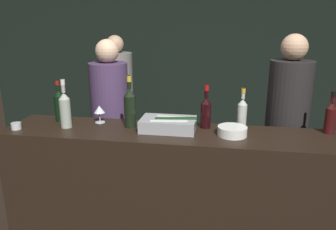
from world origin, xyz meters
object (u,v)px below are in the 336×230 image
red_wine_bottle_burgundy (59,105)px  red_wine_bottle_black_foil (331,116)px  person_in_hoodie (111,119)px  person_blond_tee (286,127)px  white_wine_bottle (65,109)px  ice_bin_with_bottles (170,124)px  person_grey_polo (117,96)px  wine_glass (99,110)px  candle_votive (16,126)px  champagne_bottle (130,107)px  bowl_white (232,131)px  rose_wine_bottle (242,112)px  red_wine_bottle_tall (206,111)px

red_wine_bottle_burgundy → red_wine_bottle_black_foil: 2.05m
person_in_hoodie → person_blond_tee: size_ratio=0.97×
white_wine_bottle → person_in_hoodie: size_ratio=0.22×
red_wine_bottle_burgundy → person_in_hoodie: bearing=62.3°
white_wine_bottle → person_blond_tee: bearing=17.9°
ice_bin_with_bottles → person_grey_polo: bearing=120.1°
ice_bin_with_bottles → person_blond_tee: bearing=28.5°
ice_bin_with_bottles → person_in_hoodie: (-0.66, 0.57, -0.17)m
wine_glass → candle_votive: 0.62m
candle_votive → red_wine_bottle_burgundy: bearing=47.3°
red_wine_bottle_black_foil → champagne_bottle: bearing=-176.4°
person_in_hoodie → person_grey_polo: 1.07m
red_wine_bottle_black_foil → person_in_hoodie: (-1.80, 0.44, -0.25)m
ice_bin_with_bottles → candle_votive: ice_bin_with_bottles is taller
wine_glass → person_grey_polo: bearing=103.1°
candle_votive → person_in_hoodie: 0.88m
bowl_white → champagne_bottle: 0.77m
ice_bin_with_bottles → candle_votive: size_ratio=5.54×
ice_bin_with_bottles → person_grey_polo: (-0.93, 1.60, -0.19)m
rose_wine_bottle → champagne_bottle: (-0.83, -0.12, 0.03)m
ice_bin_with_bottles → red_wine_bottle_black_foil: size_ratio=1.32×
white_wine_bottle → person_grey_polo: bearing=94.8°
white_wine_bottle → ice_bin_with_bottles: bearing=3.9°
rose_wine_bottle → red_wine_bottle_black_foil: 0.62m
wine_glass → white_wine_bottle: size_ratio=0.37×
red_wine_bottle_burgundy → person_blond_tee: 1.88m
rose_wine_bottle → person_grey_polo: size_ratio=0.18×
person_in_hoodie → person_grey_polo: size_ratio=1.01×
red_wine_bottle_black_foil → red_wine_bottle_burgundy: bearing=-178.9°
ice_bin_with_bottles → wine_glass: bearing=170.5°
wine_glass → rose_wine_bottle: rose_wine_bottle is taller
red_wine_bottle_tall → champagne_bottle: size_ratio=0.83×
red_wine_bottle_tall → person_grey_polo: (-1.18, 1.49, -0.27)m
candle_votive → champagne_bottle: bearing=13.1°
ice_bin_with_bottles → champagne_bottle: 0.33m
person_in_hoodie → red_wine_bottle_burgundy: bearing=163.4°
wine_glass → candle_votive: wine_glass is taller
red_wine_bottle_burgundy → person_blond_tee: person_blond_tee is taller
champagne_bottle → person_blond_tee: person_blond_tee is taller
ice_bin_with_bottles → person_grey_polo: person_grey_polo is taller
bowl_white → candle_votive: bowl_white is taller
champagne_bottle → person_in_hoodie: size_ratio=0.23×
bowl_white → white_wine_bottle: bearing=-179.2°
white_wine_bottle → person_in_hoodie: bearing=78.2°
candle_votive → person_grey_polo: bearing=83.2°
red_wine_bottle_tall → red_wine_bottle_burgundy: (-1.16, -0.02, 0.00)m
bowl_white → red_wine_bottle_burgundy: (-1.36, 0.13, 0.10)m
person_in_hoodie → person_grey_polo: person_in_hoodie is taller
red_wine_bottle_tall → red_wine_bottle_burgundy: size_ratio=1.00×
red_wine_bottle_black_foil → person_blond_tee: 0.48m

